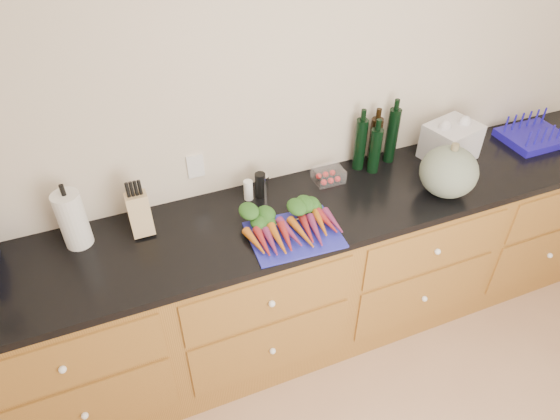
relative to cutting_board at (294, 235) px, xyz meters
name	(u,v)px	position (x,y,z in m)	size (l,w,h in m)	color
wall_back	(307,108)	(0.27, 0.48, 0.35)	(4.10, 0.05, 2.60)	beige
cabinets	(327,271)	(0.27, 0.16, -0.49)	(3.60, 0.64, 0.90)	brown
countertop	(332,205)	(0.27, 0.16, -0.03)	(3.64, 0.62, 0.04)	black
cutting_board	(294,235)	(0.00, 0.00, 0.00)	(0.41, 0.31, 0.01)	#2224AA
carrots	(291,225)	(0.00, 0.04, 0.03)	(0.41, 0.30, 0.06)	#C46317
squash	(449,172)	(0.83, 0.01, 0.12)	(0.28, 0.28, 0.26)	#566454
paper_towel	(73,220)	(-0.91, 0.32, 0.13)	(0.12, 0.12, 0.27)	white
knife_block	(140,214)	(-0.63, 0.30, 0.09)	(0.10, 0.10, 0.19)	#CFB879
grinder_salt	(248,190)	(-0.10, 0.34, 0.05)	(0.05, 0.05, 0.11)	white
grinder_pepper	(260,185)	(-0.04, 0.34, 0.06)	(0.05, 0.05, 0.13)	black
canister_chrome	(264,185)	(-0.02, 0.34, 0.05)	(0.05, 0.05, 0.12)	silver
tomato_box	(328,175)	(0.34, 0.33, 0.03)	(0.15, 0.12, 0.07)	white
bottles	(376,143)	(0.63, 0.37, 0.14)	(0.26, 0.13, 0.31)	black
grocery_bag	(451,142)	(1.05, 0.28, 0.09)	(0.27, 0.22, 0.20)	white
dish_rack	(534,135)	(1.63, 0.24, 0.03)	(0.35, 0.28, 0.14)	#1B12A2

